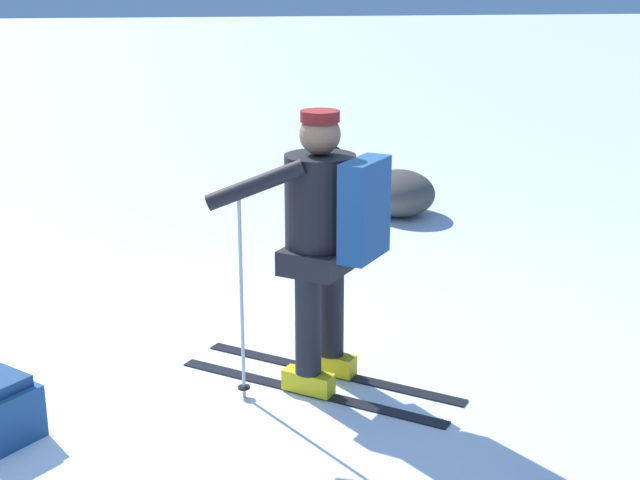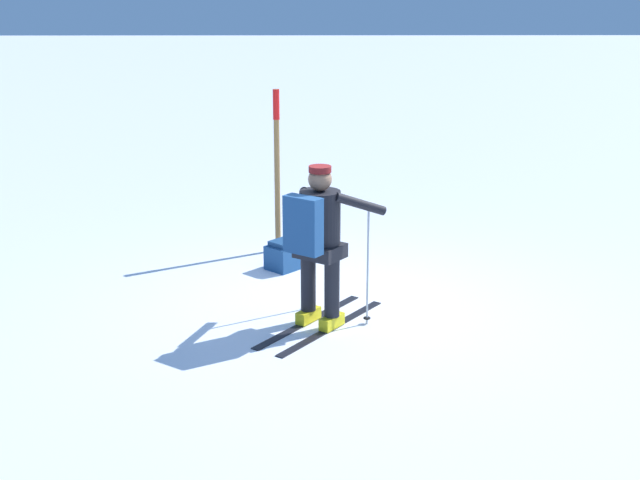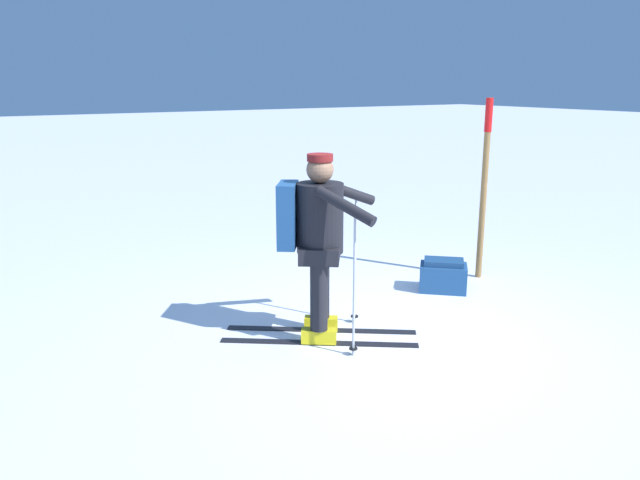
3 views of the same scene
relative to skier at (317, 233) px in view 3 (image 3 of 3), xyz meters
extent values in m
plane|color=white|center=(0.24, 0.59, -0.95)|extent=(80.00, 80.00, 0.00)
cube|color=black|center=(-0.10, 0.11, -0.94)|extent=(1.08, 1.44, 0.01)
cube|color=yellow|center=(-0.10, 0.11, -0.88)|extent=(0.26, 0.31, 0.12)
cylinder|color=black|center=(-0.10, 0.11, -0.49)|extent=(0.15, 0.15, 0.65)
cube|color=black|center=(0.13, -0.06, -0.94)|extent=(1.08, 1.44, 0.01)
cube|color=yellow|center=(0.13, -0.06, -0.88)|extent=(0.26, 0.31, 0.12)
cylinder|color=black|center=(0.13, -0.06, -0.49)|extent=(0.15, 0.15, 0.65)
cube|color=black|center=(0.02, 0.02, -0.16)|extent=(0.55, 0.53, 0.14)
cylinder|color=black|center=(0.02, 0.02, 0.13)|extent=(0.40, 0.40, 0.59)
sphere|color=#8C664C|center=(0.02, 0.02, 0.54)|extent=(0.23, 0.23, 0.23)
cylinder|color=maroon|center=(0.02, 0.02, 0.64)|extent=(0.22, 0.22, 0.06)
cube|color=navy|center=(-0.14, -0.20, 0.15)|extent=(0.39, 0.34, 0.55)
cylinder|color=#B2B7BC|center=(-0.10, 0.48, -0.34)|extent=(0.02, 0.02, 1.21)
cylinder|color=black|center=(-0.10, 0.48, -0.89)|extent=(0.07, 0.07, 0.01)
cylinder|color=black|center=(-0.11, 0.39, 0.30)|extent=(0.14, 0.55, 0.28)
cylinder|color=#B2B7BC|center=(0.49, 0.05, -0.34)|extent=(0.02, 0.02, 1.21)
cylinder|color=black|center=(0.49, 0.05, -0.89)|extent=(0.07, 0.07, 0.01)
cylinder|color=black|center=(0.40, 0.02, 0.30)|extent=(0.53, 0.30, 0.28)
cube|color=navy|center=(-0.35, 1.82, -0.80)|extent=(0.57, 0.58, 0.29)
cube|color=navy|center=(-0.35, 1.82, -0.63)|extent=(0.47, 0.48, 0.06)
cylinder|color=olive|center=(-0.49, 2.50, 0.07)|extent=(0.07, 0.07, 2.03)
cylinder|color=red|center=(-0.49, 2.50, 0.90)|extent=(0.08, 0.08, 0.36)
camera|label=1|loc=(-4.74, 0.68, 1.42)|focal=50.00mm
camera|label=2|loc=(-0.05, -8.23, 2.46)|focal=50.00mm
camera|label=3|loc=(4.38, -2.70, 1.26)|focal=35.00mm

